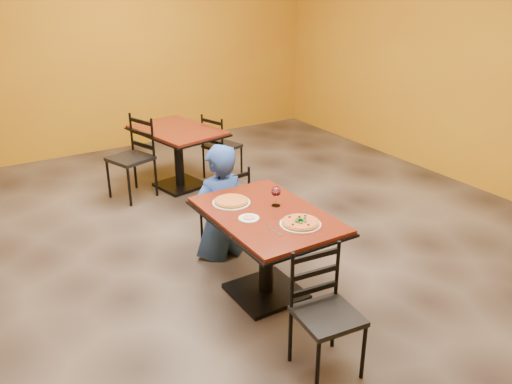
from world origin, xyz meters
TOP-DOWN VIEW (x-y plane):
  - floor at (0.00, 0.00)m, footprint 7.00×8.00m
  - wall_back at (0.00, 4.00)m, footprint 7.00×0.01m
  - wall_right at (3.50, 0.00)m, footprint 0.01×8.00m
  - table_main at (0.00, -0.50)m, footprint 0.83×1.23m
  - table_second at (0.36, 2.06)m, footprint 0.99×1.28m
  - chair_main_near at (-0.14, -1.46)m, footprint 0.42×0.42m
  - chair_main_far at (0.13, 0.45)m, footprint 0.41×0.41m
  - chair_second_left at (-0.24, 2.06)m, footprint 0.55×0.55m
  - chair_second_right at (0.97, 2.06)m, footprint 0.48×0.48m
  - diner at (0.01, 0.32)m, footprint 0.59×0.41m
  - plate_main at (0.10, -0.81)m, footprint 0.31×0.31m
  - pizza_main at (0.10, -0.81)m, footprint 0.28×0.28m
  - plate_far at (-0.14, -0.19)m, footprint 0.31×0.31m
  - pizza_far at (-0.14, -0.19)m, footprint 0.28×0.28m
  - side_plate at (-0.17, -0.52)m, footprint 0.16×0.16m
  - dip at (-0.17, -0.52)m, footprint 0.09×0.09m
  - wine_glass at (0.14, -0.42)m, footprint 0.08×0.08m
  - fork at (-0.12, -0.79)m, footprint 0.03×0.19m
  - knife at (0.23, -0.76)m, footprint 0.08×0.20m

SIDE VIEW (x-z plane):
  - floor at x=0.00m, z-range -0.01..0.01m
  - chair_main_far at x=0.13m, z-range 0.00..0.82m
  - chair_second_right at x=0.97m, z-range 0.00..0.85m
  - chair_main_near at x=-0.14m, z-range 0.00..0.85m
  - chair_second_left at x=-0.24m, z-range 0.00..0.95m
  - diner at x=0.01m, z-range 0.00..1.09m
  - table_second at x=0.36m, z-range 0.18..0.93m
  - table_main at x=0.00m, z-range 0.18..0.93m
  - fork at x=-0.12m, z-range 0.75..0.75m
  - knife at x=0.23m, z-range 0.75..0.75m
  - plate_main at x=0.10m, z-range 0.75..0.76m
  - plate_far at x=-0.14m, z-range 0.75..0.76m
  - side_plate at x=-0.17m, z-range 0.75..0.76m
  - dip at x=-0.17m, z-range 0.76..0.77m
  - pizza_main at x=0.10m, z-range 0.76..0.78m
  - pizza_far at x=-0.14m, z-range 0.76..0.78m
  - wine_glass at x=0.14m, z-range 0.75..0.93m
  - wall_back at x=0.00m, z-range 0.00..3.00m
  - wall_right at x=3.50m, z-range 0.00..3.00m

